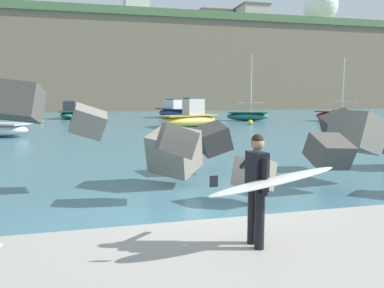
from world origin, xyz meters
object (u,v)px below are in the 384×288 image
(boat_mid_centre, at_px, (71,113))
(station_building_west, at_px, (251,20))
(surfer_with_board, at_px, (262,183))
(station_building_central, at_px, (214,23))
(boat_near_left, at_px, (2,112))
(boat_mid_right, at_px, (190,118))
(mooring_buoy_middle, at_px, (250,122))
(boat_far_right, at_px, (175,112))
(boat_far_left, at_px, (248,116))
(station_building_east, at_px, (136,3))
(mooring_buoy_inner, at_px, (41,121))
(radar_dome, at_px, (320,9))
(boat_near_centre, at_px, (338,116))

(boat_mid_centre, distance_m, station_building_west, 55.40)
(surfer_with_board, distance_m, station_building_central, 86.95)
(boat_near_left, xyz_separation_m, boat_mid_right, (18.06, -20.06, 0.15))
(mooring_buoy_middle, height_order, station_building_central, station_building_central)
(mooring_buoy_middle, xyz_separation_m, station_building_west, (21.21, 50.66, 18.51))
(boat_far_right, height_order, station_building_central, station_building_central)
(boat_mid_right, relative_size, station_building_west, 0.67)
(boat_mid_right, bearing_deg, station_building_west, 62.43)
(boat_mid_centre, relative_size, boat_far_right, 0.82)
(boat_mid_centre, xyz_separation_m, boat_far_left, (17.25, -8.28, -0.10))
(boat_far_left, distance_m, mooring_buoy_middle, 5.32)
(boat_mid_centre, xyz_separation_m, station_building_east, (10.70, 28.87, 18.41))
(boat_far_right, xyz_separation_m, mooring_buoy_inner, (-13.68, -4.34, -0.48))
(boat_mid_right, distance_m, station_building_west, 60.38)
(boat_mid_right, relative_size, station_building_central, 0.74)
(boat_far_right, distance_m, station_building_west, 50.09)
(radar_dome, bearing_deg, mooring_buoy_middle, -127.02)
(surfer_with_board, relative_size, mooring_buoy_middle, 4.80)
(mooring_buoy_middle, bearing_deg, boat_mid_centre, 139.31)
(boat_far_right, height_order, mooring_buoy_inner, boat_far_right)
(boat_mid_centre, bearing_deg, boat_mid_right, -53.93)
(surfer_with_board, distance_m, boat_mid_centre, 39.50)
(boat_near_centre, height_order, boat_far_left, boat_far_left)
(boat_mid_centre, height_order, boat_far_left, boat_far_left)
(boat_mid_right, bearing_deg, mooring_buoy_middle, 4.49)
(station_building_west, height_order, station_building_east, station_building_east)
(boat_far_left, distance_m, station_building_east, 42.03)
(boat_mid_centre, distance_m, station_building_east, 35.87)
(boat_mid_centre, distance_m, radar_dome, 69.85)
(boat_mid_centre, relative_size, station_building_east, 0.82)
(station_building_central, bearing_deg, mooring_buoy_middle, -104.50)
(surfer_with_board, relative_size, radar_dome, 0.19)
(mooring_buoy_middle, bearing_deg, mooring_buoy_inner, 158.40)
(boat_far_left, bearing_deg, boat_mid_centre, 154.35)
(boat_mid_right, xyz_separation_m, boat_far_left, (7.27, 5.42, -0.22))
(radar_dome, relative_size, station_building_central, 1.48)
(boat_far_right, bearing_deg, boat_near_left, 156.97)
(mooring_buoy_middle, relative_size, radar_dome, 0.04)
(mooring_buoy_middle, bearing_deg, boat_near_centre, 10.05)
(mooring_buoy_inner, height_order, station_building_central, station_building_central)
(boat_far_right, bearing_deg, surfer_with_board, -100.20)
(boat_far_right, bearing_deg, mooring_buoy_middle, -70.01)
(boat_far_left, height_order, mooring_buoy_middle, boat_far_left)
(surfer_with_board, bearing_deg, boat_near_left, 105.51)
(mooring_buoy_middle, xyz_separation_m, station_building_east, (-4.74, 42.15, 18.81))
(boat_mid_right, xyz_separation_m, radar_dome, (44.32, 51.97, 21.48))
(mooring_buoy_inner, bearing_deg, boat_near_left, 114.36)
(boat_near_left, bearing_deg, mooring_buoy_middle, -39.86)
(mooring_buoy_inner, bearing_deg, boat_near_centre, -10.83)
(surfer_with_board, height_order, boat_near_centre, boat_near_centre)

